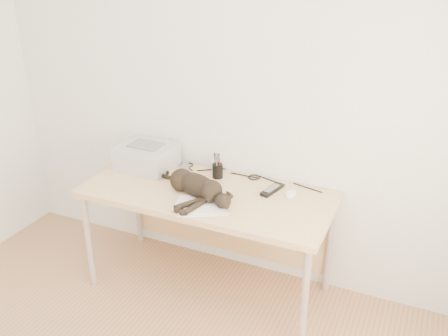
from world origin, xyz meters
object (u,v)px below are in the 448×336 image
at_px(desk, 213,204).
at_px(mug, 217,167).
at_px(cat, 195,186).
at_px(printer, 147,156).
at_px(pen_cup, 218,171).
at_px(mouse, 291,192).

bearing_deg(desk, mug, 107.33).
xyz_separation_m(cat, mug, (-0.01, 0.35, -0.02)).
distance_m(printer, pen_cup, 0.52).
distance_m(printer, cat, 0.55).
bearing_deg(pen_cup, mug, 118.38).
bearing_deg(pen_cup, cat, -93.99).
xyz_separation_m(desk, cat, (-0.05, -0.16, 0.20)).
bearing_deg(cat, mug, 111.32).
height_order(printer, mug, printer).
height_order(desk, printer, printer).
xyz_separation_m(desk, mug, (-0.06, 0.19, 0.18)).
bearing_deg(mug, mouse, -10.20).
bearing_deg(cat, desk, 92.61).
height_order(desk, cat, cat).
xyz_separation_m(pen_cup, mouse, (0.52, -0.04, -0.03)).
distance_m(desk, printer, 0.59).
relative_size(cat, mouse, 5.48).
bearing_deg(printer, desk, -8.05).
xyz_separation_m(desk, printer, (-0.55, 0.08, 0.22)).
relative_size(desk, mouse, 13.92).
bearing_deg(mouse, cat, -150.80).
bearing_deg(mug, pen_cup, -61.62).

